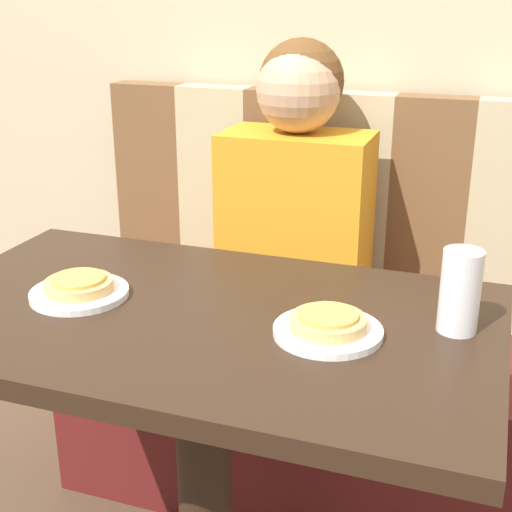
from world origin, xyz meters
name	(u,v)px	position (x,y,z in m)	size (l,w,h in m)	color
booth_seat	(292,409)	(0.00, 0.57, 0.23)	(1.15, 0.48, 0.46)	#5B1919
booth_backrest	(317,201)	(0.00, 0.77, 0.75)	(1.15, 0.08, 0.57)	brown
dining_table	(201,373)	(0.00, 0.00, 0.65)	(0.99, 0.59, 0.76)	black
person	(297,195)	(0.00, 0.58, 0.81)	(0.34, 0.22, 0.71)	orange
plate_left	(79,293)	(-0.22, -0.01, 0.77)	(0.17, 0.17, 0.01)	white
plate_right	(328,331)	(0.22, -0.01, 0.77)	(0.17, 0.17, 0.01)	white
pizza_left	(79,284)	(-0.22, -0.01, 0.79)	(0.12, 0.12, 0.02)	tan
pizza_right	(328,321)	(0.22, -0.01, 0.79)	(0.12, 0.12, 0.02)	tan
drinking_cup	(460,291)	(0.41, 0.07, 0.83)	(0.06, 0.06, 0.13)	silver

